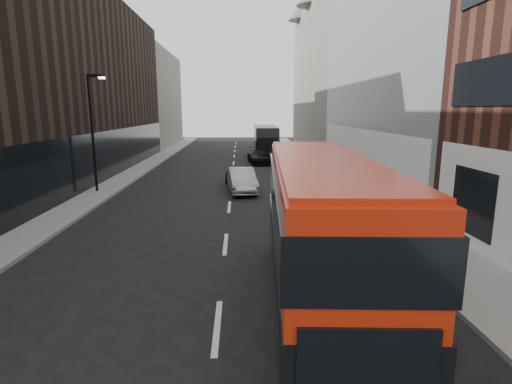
{
  "coord_description": "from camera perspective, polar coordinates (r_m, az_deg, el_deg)",
  "views": [
    {
      "loc": [
        0.56,
        -6.7,
        5.06
      ],
      "look_at": [
        1.08,
        5.76,
        2.5
      ],
      "focal_mm": 28.0,
      "sensor_mm": 36.0,
      "label": 1
    }
  ],
  "objects": [
    {
      "name": "sidewalk_left",
      "position": [
        33.21,
        -17.33,
        2.44
      ],
      "size": [
        2.0,
        80.0,
        0.15
      ],
      "primitive_type": "cube",
      "color": "slate",
      "rests_on": "ground"
    },
    {
      "name": "car_a",
      "position": [
        27.06,
        -2.51,
        2.26
      ],
      "size": [
        2.12,
        4.12,
        1.34
      ],
      "primitive_type": "imported",
      "rotation": [
        0.0,
        0.0,
        0.14
      ],
      "color": "black",
      "rests_on": "ground"
    },
    {
      "name": "red_bus",
      "position": [
        10.11,
        8.98,
        -4.99
      ],
      "size": [
        2.93,
        9.93,
        3.96
      ],
      "rotation": [
        0.0,
        0.0,
        -0.06
      ],
      "color": "#B7220B",
      "rests_on": "ground"
    },
    {
      "name": "building_victorian",
      "position": [
        52.04,
        10.01,
        16.5
      ],
      "size": [
        6.5,
        24.0,
        21.0
      ],
      "color": "slate",
      "rests_on": "ground"
    },
    {
      "name": "building_left_mid",
      "position": [
        38.68,
        -21.21,
        13.72
      ],
      "size": [
        5.0,
        24.0,
        14.0
      ],
      "primitive_type": "cube",
      "color": "black",
      "rests_on": "ground"
    },
    {
      "name": "sidewalk_right",
      "position": [
        32.83,
        9.84,
        2.7
      ],
      "size": [
        3.0,
        80.0,
        0.15
      ],
      "primitive_type": "cube",
      "color": "slate",
      "rests_on": "ground"
    },
    {
      "name": "building_modern_block",
      "position": [
        30.16,
        20.12,
        20.17
      ],
      "size": [
        5.03,
        22.0,
        20.0
      ],
      "color": "#989DA2",
      "rests_on": "ground"
    },
    {
      "name": "car_c",
      "position": [
        38.83,
        0.5,
        5.18
      ],
      "size": [
        2.47,
        5.09,
        1.43
      ],
      "primitive_type": "imported",
      "rotation": [
        0.0,
        0.0,
        0.1
      ],
      "color": "black",
      "rests_on": "ground"
    },
    {
      "name": "ground",
      "position": [
        8.41,
        -6.35,
        -25.44
      ],
      "size": [
        140.0,
        140.0,
        0.0
      ],
      "primitive_type": "plane",
      "color": "black",
      "rests_on": "ground"
    },
    {
      "name": "grey_bus",
      "position": [
        44.6,
        1.37,
        7.39
      ],
      "size": [
        2.65,
        10.39,
        3.34
      ],
      "rotation": [
        0.0,
        0.0,
        -0.02
      ],
      "color": "black",
      "rests_on": "ground"
    },
    {
      "name": "street_lamp",
      "position": [
        26.23,
        -22.24,
        8.84
      ],
      "size": [
        1.06,
        0.22,
        7.0
      ],
      "color": "black",
      "rests_on": "sidewalk_left"
    },
    {
      "name": "car_b",
      "position": [
        25.08,
        -2.02,
        1.67
      ],
      "size": [
        2.02,
        4.6,
        1.47
      ],
      "primitive_type": "imported",
      "rotation": [
        0.0,
        0.0,
        0.11
      ],
      "color": "#94979C",
      "rests_on": "ground"
    },
    {
      "name": "building_left_far",
      "position": [
        59.94,
        -14.37,
        12.63
      ],
      "size": [
        5.0,
        20.0,
        13.0
      ],
      "primitive_type": "cube",
      "color": "slate",
      "rests_on": "ground"
    }
  ]
}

